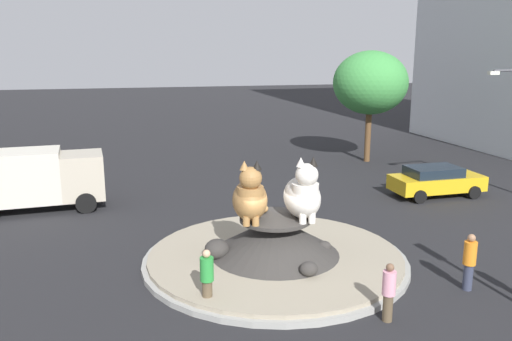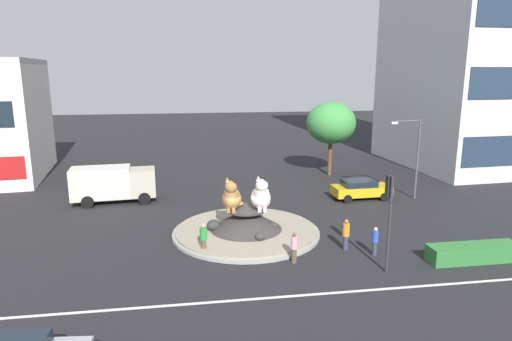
# 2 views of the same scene
# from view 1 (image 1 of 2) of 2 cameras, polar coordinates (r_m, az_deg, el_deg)

# --- Properties ---
(ground_plane) EXTENTS (160.00, 160.00, 0.00)m
(ground_plane) POSITION_cam_1_polar(r_m,az_deg,el_deg) (18.75, 2.02, -9.69)
(ground_plane) COLOR black
(roundabout_island) EXTENTS (9.03, 9.03, 1.62)m
(roundabout_island) POSITION_cam_1_polar(r_m,az_deg,el_deg) (18.55, 1.99, -8.02)
(roundabout_island) COLOR gray
(roundabout_island) RESTS_ON ground
(cat_statue_tabby) EXTENTS (1.59, 2.14, 2.11)m
(cat_statue_tabby) POSITION_cam_1_polar(r_m,az_deg,el_deg) (17.65, -0.62, -2.92)
(cat_statue_tabby) COLOR #9E703D
(cat_statue_tabby) RESTS_ON roundabout_island
(cat_statue_white) EXTENTS (1.42, 2.17, 2.17)m
(cat_statue_white) POSITION_cam_1_polar(r_m,az_deg,el_deg) (17.96, 5.02, -2.60)
(cat_statue_white) COLOR silver
(cat_statue_white) RESTS_ON roundabout_island
(broadleaf_tree_behind_island) EXTENTS (4.63, 4.63, 6.97)m
(broadleaf_tree_behind_island) POSITION_cam_1_polar(r_m,az_deg,el_deg) (34.54, 12.05, 9.08)
(broadleaf_tree_behind_island) COLOR brown
(broadleaf_tree_behind_island) RESTS_ON ground
(pedestrian_green_shirt) EXTENTS (0.39, 0.39, 1.72)m
(pedestrian_green_shirt) POSITION_cam_1_polar(r_m,az_deg,el_deg) (15.50, -5.23, -11.21)
(pedestrian_green_shirt) COLOR brown
(pedestrian_green_shirt) RESTS_ON ground
(pedestrian_orange_shirt) EXTENTS (0.38, 0.38, 1.79)m
(pedestrian_orange_shirt) POSITION_cam_1_polar(r_m,az_deg,el_deg) (17.64, 21.72, -8.89)
(pedestrian_orange_shirt) COLOR #33384C
(pedestrian_orange_shirt) RESTS_ON ground
(pedestrian_pink_shirt) EXTENTS (0.36, 0.36, 1.66)m
(pedestrian_pink_shirt) POSITION_cam_1_polar(r_m,az_deg,el_deg) (15.13, 13.91, -12.32)
(pedestrian_pink_shirt) COLOR brown
(pedestrian_pink_shirt) RESTS_ON ground
(sedan_on_far_lane) EXTENTS (4.54, 2.21, 1.49)m
(sedan_on_far_lane) POSITION_cam_1_polar(r_m,az_deg,el_deg) (27.83, 18.56, -1.00)
(sedan_on_far_lane) COLOR gold
(sedan_on_far_lane) RESTS_ON ground
(delivery_box_truck) EXTENTS (6.28, 2.87, 2.75)m
(delivery_box_truck) POSITION_cam_1_polar(r_m,az_deg,el_deg) (25.91, -22.80, -0.70)
(delivery_box_truck) COLOR #B7AD99
(delivery_box_truck) RESTS_ON ground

